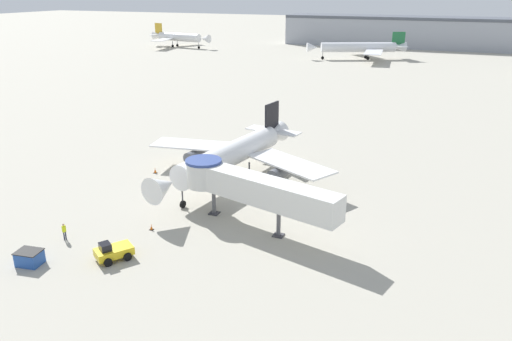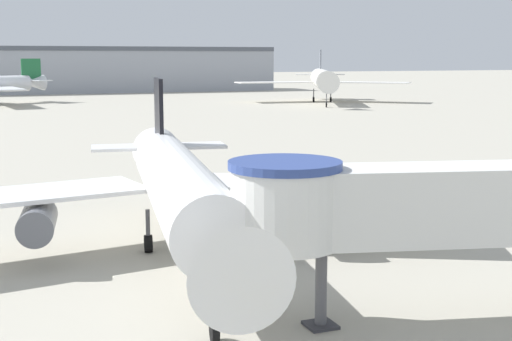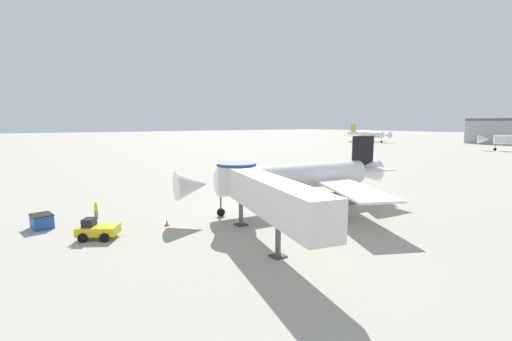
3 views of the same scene
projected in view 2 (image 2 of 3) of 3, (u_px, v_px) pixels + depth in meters
ground_plane at (212, 273)px, 33.07m from camera, size 800.00×800.00×0.00m
main_airplane at (178, 187)px, 34.59m from camera, size 28.00×28.38×8.61m
jet_bridge at (451, 203)px, 26.36m from camera, size 19.01×7.63×6.26m
background_jet_gray_tail at (323, 79)px, 153.96m from camera, size 36.24×36.57×11.55m
terminal_building at (52, 70)px, 196.73m from camera, size 125.34×18.57×12.71m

